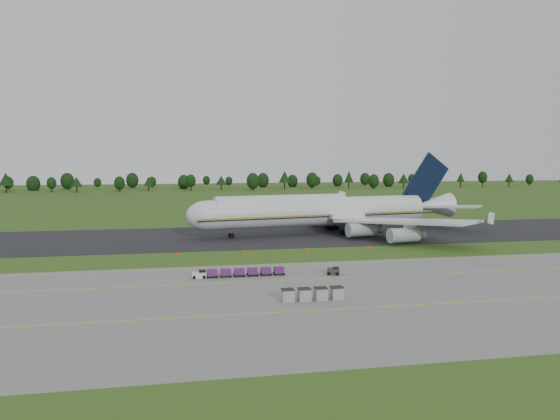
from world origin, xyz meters
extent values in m
plane|color=#325218|center=(0.00, 0.00, 0.00)|extent=(600.00, 600.00, 0.00)
cube|color=slate|center=(0.00, -34.00, 0.03)|extent=(300.00, 52.00, 0.06)
cube|color=black|center=(0.00, 28.00, 0.04)|extent=(300.00, 40.00, 0.08)
cube|color=yellow|center=(0.00, -22.00, 0.07)|extent=(300.00, 0.25, 0.01)
cube|color=yellow|center=(0.00, -40.00, 0.07)|extent=(300.00, 0.20, 0.01)
cube|color=yellow|center=(0.00, -10.00, 0.07)|extent=(120.00, 0.20, 0.01)
cylinder|color=black|center=(-108.21, 216.99, 2.02)|extent=(0.70, 0.70, 4.04)
cone|color=#1A3713|center=(-108.21, 216.99, 7.63)|extent=(7.83, 7.83, 7.18)
cylinder|color=black|center=(-84.99, 219.42, 1.65)|extent=(0.70, 0.70, 3.30)
sphere|color=#1A3713|center=(-84.99, 219.42, 5.05)|extent=(5.23, 5.23, 5.23)
cylinder|color=black|center=(-70.36, 212.96, 1.57)|extent=(0.70, 0.70, 3.15)
cone|color=#1A3713|center=(-70.36, 212.96, 5.94)|extent=(6.40, 6.40, 5.59)
cylinder|color=black|center=(-47.40, 215.08, 1.60)|extent=(0.70, 0.70, 3.21)
sphere|color=#1A3713|center=(-47.40, 215.08, 4.90)|extent=(6.04, 6.04, 6.04)
cylinder|color=black|center=(-31.31, 218.02, 1.52)|extent=(0.70, 0.70, 3.03)
cone|color=#1A3713|center=(-31.31, 218.02, 5.72)|extent=(5.53, 5.53, 5.39)
cylinder|color=black|center=(-7.07, 213.61, 1.94)|extent=(0.70, 0.70, 3.88)
sphere|color=#1A3713|center=(-7.07, 213.61, 5.94)|extent=(5.80, 5.80, 5.80)
cylinder|color=black|center=(11.22, 220.77, 1.54)|extent=(0.70, 0.70, 3.07)
cone|color=#1A3713|center=(11.22, 220.77, 5.80)|extent=(6.70, 6.70, 5.46)
cylinder|color=black|center=(29.27, 212.24, 1.81)|extent=(0.70, 0.70, 3.62)
sphere|color=#1A3713|center=(29.27, 212.24, 5.53)|extent=(7.55, 7.55, 7.55)
cylinder|color=black|center=(50.39, 221.76, 2.02)|extent=(0.70, 0.70, 4.04)
cone|color=#1A3713|center=(50.39, 221.76, 7.63)|extent=(7.16, 7.16, 7.18)
cylinder|color=black|center=(68.01, 222.33, 1.80)|extent=(0.70, 0.70, 3.61)
sphere|color=#1A3713|center=(68.01, 222.33, 5.51)|extent=(7.30, 7.30, 7.30)
cylinder|color=black|center=(89.40, 214.37, 2.03)|extent=(0.70, 0.70, 4.05)
cone|color=#1A3713|center=(89.40, 214.37, 7.66)|extent=(5.58, 5.58, 7.21)
cylinder|color=black|center=(104.89, 212.51, 1.60)|extent=(0.70, 0.70, 3.20)
sphere|color=#1A3713|center=(104.89, 212.51, 4.88)|extent=(6.59, 6.59, 6.59)
cylinder|color=black|center=(124.54, 212.35, 1.69)|extent=(0.70, 0.70, 3.38)
cone|color=#1A3713|center=(124.54, 212.35, 6.39)|extent=(7.07, 7.07, 6.01)
cylinder|color=black|center=(144.98, 227.21, 1.67)|extent=(0.70, 0.70, 3.34)
sphere|color=#1A3713|center=(144.98, 227.21, 5.11)|extent=(7.02, 7.02, 7.02)
cylinder|color=black|center=(166.28, 217.59, 1.76)|extent=(0.70, 0.70, 3.52)
cone|color=#1A3713|center=(166.28, 217.59, 6.65)|extent=(5.22, 5.22, 6.26)
cylinder|color=black|center=(184.87, 222.55, 2.05)|extent=(0.70, 0.70, 4.10)
sphere|color=#1A3713|center=(184.87, 222.55, 6.27)|extent=(6.04, 6.04, 6.04)
cylinder|color=black|center=(200.41, 216.39, 1.59)|extent=(0.70, 0.70, 3.18)
cone|color=#1A3713|center=(200.41, 216.39, 6.00)|extent=(5.72, 5.72, 5.65)
cylinder|color=black|center=(222.68, 226.63, 1.47)|extent=(0.70, 0.70, 2.93)
sphere|color=#1A3713|center=(222.68, 226.63, 4.48)|extent=(5.22, 5.22, 5.22)
cylinder|color=silver|center=(21.06, 29.50, 5.91)|extent=(59.56, 15.79, 7.34)
cylinder|color=silver|center=(10.97, 28.02, 7.64)|extent=(35.12, 10.67, 5.72)
sphere|color=silver|center=(-8.19, 25.23, 5.91)|extent=(7.34, 7.34, 7.34)
cone|color=silver|center=(55.86, 34.57, 6.42)|extent=(12.10, 8.52, 6.97)
cube|color=#B5951B|center=(21.59, 25.84, 5.30)|extent=(64.56, 9.47, 0.36)
cube|color=silver|center=(37.44, 12.21, 4.99)|extent=(27.95, 34.37, 0.56)
cube|color=silver|center=(31.82, 50.74, 4.99)|extent=(20.25, 36.12, 0.56)
cylinder|color=#A1A3A9|center=(28.91, 17.66, 2.45)|extent=(7.53, 4.26, 3.26)
cylinder|color=#A1A3A9|center=(35.39, 7.28, 2.45)|extent=(7.53, 4.26, 3.26)
cylinder|color=#A1A3A9|center=(25.20, 43.08, 2.45)|extent=(7.53, 4.26, 3.26)
cylinder|color=#A1A3A9|center=(28.45, 54.88, 2.45)|extent=(7.53, 4.26, 3.26)
cube|color=black|center=(53.35, 34.21, 13.29)|extent=(14.79, 2.70, 16.37)
cube|color=silver|center=(58.47, 27.23, 6.73)|extent=(12.85, 13.73, 0.46)
cube|color=silver|center=(56.27, 42.36, 6.73)|extent=(10.46, 14.39, 0.46)
cylinder|color=slate|center=(-2.14, 26.11, 1.12)|extent=(0.37, 0.37, 2.24)
cylinder|color=black|center=(-2.14, 26.11, 0.66)|extent=(1.44, 1.10, 1.33)
cylinder|color=slate|center=(27.77, 25.84, 1.12)|extent=(0.37, 0.37, 2.24)
cylinder|color=black|center=(27.77, 25.84, 0.66)|extent=(1.44, 1.10, 1.33)
cylinder|color=slate|center=(26.45, 34.92, 1.12)|extent=(0.37, 0.37, 2.24)
cylinder|color=black|center=(26.45, 34.92, 0.66)|extent=(1.44, 1.10, 1.33)
cube|color=silver|center=(-11.97, -17.76, 0.56)|extent=(2.38, 1.28, 1.01)
cylinder|color=black|center=(-12.79, -18.40, 0.33)|extent=(0.55, 0.20, 0.55)
cube|color=black|center=(-9.77, -17.76, 0.38)|extent=(1.83, 1.37, 0.11)
cube|color=#511C5D|center=(-9.77, -17.76, 0.93)|extent=(1.65, 1.28, 1.01)
cylinder|color=black|center=(-10.50, -18.40, 0.22)|extent=(0.31, 0.14, 0.31)
cube|color=black|center=(-7.48, -17.76, 0.38)|extent=(1.83, 1.37, 0.11)
cube|color=#511C5D|center=(-7.48, -17.76, 0.93)|extent=(1.65, 1.28, 1.01)
cylinder|color=black|center=(-8.22, -18.40, 0.22)|extent=(0.31, 0.14, 0.31)
cube|color=black|center=(-5.20, -17.76, 0.38)|extent=(1.83, 1.37, 0.11)
cube|color=#511C5D|center=(-5.20, -17.76, 0.93)|extent=(1.65, 1.28, 1.01)
cylinder|color=black|center=(-5.93, -18.40, 0.22)|extent=(0.31, 0.14, 0.31)
cube|color=black|center=(-2.91, -17.76, 0.38)|extent=(1.83, 1.37, 0.11)
cube|color=#511C5D|center=(-2.91, -17.76, 0.93)|extent=(1.65, 1.28, 1.01)
cylinder|color=black|center=(-3.64, -18.40, 0.22)|extent=(0.31, 0.14, 0.31)
cube|color=black|center=(-0.62, -17.76, 0.38)|extent=(1.83, 1.37, 0.11)
cube|color=#511C5D|center=(-0.62, -17.76, 0.93)|extent=(1.65, 1.28, 1.01)
cylinder|color=black|center=(-1.35, -18.40, 0.22)|extent=(0.31, 0.14, 0.31)
cube|color=black|center=(1.67, -17.76, 0.38)|extent=(1.83, 1.37, 0.11)
cube|color=#511C5D|center=(1.67, -17.76, 0.93)|extent=(1.65, 1.28, 1.01)
cylinder|color=black|center=(0.94, -18.40, 0.22)|extent=(0.31, 0.14, 0.31)
cylinder|color=black|center=(-11.97, -17.76, 0.33)|extent=(0.55, 0.20, 0.55)
cube|color=#2F3323|center=(10.89, -19.42, 0.62)|extent=(2.36, 1.88, 1.13)
cylinder|color=black|center=(10.17, -20.03, 0.35)|extent=(0.57, 0.21, 0.57)
cylinder|color=black|center=(11.60, -18.80, 0.35)|extent=(0.57, 0.21, 0.57)
cube|color=#959595|center=(-0.31, -34.92, 0.90)|extent=(1.68, 1.68, 1.68)
cube|color=black|center=(-0.31, -34.92, 1.78)|extent=(1.78, 1.78, 0.08)
cube|color=#959595|center=(2.09, -34.92, 0.90)|extent=(1.68, 1.68, 1.68)
cube|color=black|center=(2.09, -34.92, 1.78)|extent=(1.78, 1.78, 0.08)
cube|color=#959595|center=(4.49, -34.92, 0.90)|extent=(1.68, 1.68, 1.68)
cube|color=black|center=(4.49, -34.92, 1.78)|extent=(1.78, 1.78, 0.08)
cube|color=#959595|center=(6.89, -34.92, 0.90)|extent=(1.68, 1.68, 1.68)
cube|color=black|center=(6.89, -34.92, 1.78)|extent=(1.78, 1.78, 0.08)
cube|color=#F04507|center=(-15.44, 4.51, 0.30)|extent=(0.50, 0.12, 0.60)
cube|color=black|center=(-15.44, 4.51, 0.02)|extent=(0.30, 0.30, 0.04)
cube|color=#F04507|center=(-1.62, 4.51, 0.30)|extent=(0.50, 0.12, 0.60)
cube|color=black|center=(-1.62, 4.51, 0.02)|extent=(0.30, 0.30, 0.04)
cube|color=#F04507|center=(12.20, 4.51, 0.30)|extent=(0.50, 0.12, 0.60)
cube|color=black|center=(12.20, 4.51, 0.02)|extent=(0.30, 0.30, 0.04)
cube|color=#F04507|center=(26.03, 4.51, 0.30)|extent=(0.50, 0.12, 0.60)
cube|color=black|center=(26.03, 4.51, 0.02)|extent=(0.30, 0.30, 0.04)
camera|label=1|loc=(-15.43, -108.41, 20.47)|focal=35.00mm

